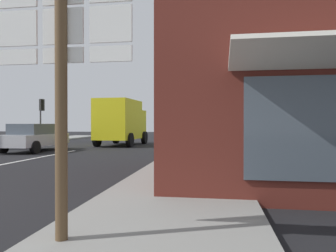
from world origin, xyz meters
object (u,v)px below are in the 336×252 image
object	(u,v)px
route_sign_post	(62,79)
traffic_light_near_right	(177,99)
sedan_far	(34,137)
traffic_light_far_left	(42,110)
delivery_truck	(121,121)

from	to	relation	value
route_sign_post	traffic_light_near_right	size ratio (longest dim) A/B	0.88
traffic_light_near_right	sedan_far	bearing A→B (deg)	178.88
traffic_light_far_left	traffic_light_near_right	distance (m)	13.52
traffic_light_near_right	traffic_light_far_left	bearing A→B (deg)	147.93
traffic_light_far_left	sedan_far	bearing A→B (deg)	-61.87
route_sign_post	sedan_far	bearing A→B (deg)	123.04
route_sign_post	delivery_truck	bearing A→B (deg)	105.04
delivery_truck	route_sign_post	xyz separation A→B (m)	(4.61, -17.17, 0.35)
sedan_far	traffic_light_near_right	world-z (taller)	traffic_light_near_right
sedan_far	traffic_light_near_right	size ratio (longest dim) A/B	1.16
delivery_truck	route_sign_post	bearing A→B (deg)	-74.96
traffic_light_far_left	traffic_light_near_right	size ratio (longest dim) A/B	0.93
traffic_light_near_right	route_sign_post	bearing A→B (deg)	-89.37
delivery_truck	traffic_light_far_left	bearing A→B (deg)	164.83
delivery_truck	traffic_light_near_right	bearing A→B (deg)	-49.70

